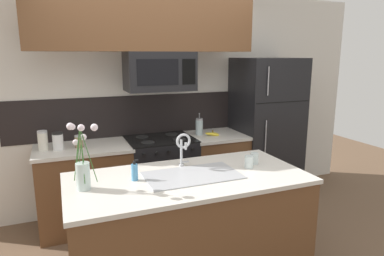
# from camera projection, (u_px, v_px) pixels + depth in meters

# --- Properties ---
(ground_plane) EXTENTS (10.00, 10.00, 0.00)m
(ground_plane) POSITION_uv_depth(u_px,v_px,m) (189.00, 252.00, 3.31)
(ground_plane) COLOR brown
(rear_partition) EXTENTS (5.20, 0.10, 2.60)m
(rear_partition) POSITION_uv_depth(u_px,v_px,m) (174.00, 100.00, 4.30)
(rear_partition) COLOR silver
(rear_partition) RESTS_ON ground
(splash_band) EXTENTS (3.33, 0.01, 0.48)m
(splash_band) POSITION_uv_depth(u_px,v_px,m) (152.00, 114.00, 4.18)
(splash_band) COLOR black
(splash_band) RESTS_ON rear_partition
(back_counter_left) EXTENTS (0.99, 0.65, 0.91)m
(back_counter_left) POSITION_uv_depth(u_px,v_px,m) (85.00, 187.00, 3.72)
(back_counter_left) COLOR brown
(back_counter_left) RESTS_ON ground
(back_counter_right) EXTENTS (0.68, 0.65, 0.91)m
(back_counter_right) POSITION_uv_depth(u_px,v_px,m) (215.00, 169.00, 4.28)
(back_counter_right) COLOR brown
(back_counter_right) RESTS_ON ground
(stove_range) EXTENTS (0.76, 0.64, 0.93)m
(stove_range) POSITION_uv_depth(u_px,v_px,m) (161.00, 176.00, 4.03)
(stove_range) COLOR black
(stove_range) RESTS_ON ground
(microwave) EXTENTS (0.74, 0.40, 0.42)m
(microwave) POSITION_uv_depth(u_px,v_px,m) (160.00, 71.00, 3.75)
(microwave) COLOR black
(upper_cabinet_band) EXTENTS (2.37, 0.34, 0.60)m
(upper_cabinet_band) POSITION_uv_depth(u_px,v_px,m) (145.00, 22.00, 3.56)
(upper_cabinet_band) COLOR brown
(refrigerator) EXTENTS (0.78, 0.74, 1.83)m
(refrigerator) POSITION_uv_depth(u_px,v_px,m) (265.00, 129.00, 4.46)
(refrigerator) COLOR black
(refrigerator) RESTS_ON ground
(storage_jar_tall) EXTENTS (0.10, 0.10, 0.21)m
(storage_jar_tall) POSITION_uv_depth(u_px,v_px,m) (43.00, 141.00, 3.46)
(storage_jar_tall) COLOR silver
(storage_jar_tall) RESTS_ON back_counter_left
(storage_jar_medium) EXTENTS (0.11, 0.11, 0.18)m
(storage_jar_medium) POSITION_uv_depth(u_px,v_px,m) (58.00, 141.00, 3.49)
(storage_jar_medium) COLOR silver
(storage_jar_medium) RESTS_ON back_counter_left
(storage_jar_short) EXTENTS (0.09, 0.09, 0.13)m
(storage_jar_short) POSITION_uv_depth(u_px,v_px,m) (79.00, 141.00, 3.58)
(storage_jar_short) COLOR #997F5B
(storage_jar_short) RESTS_ON back_counter_left
(banana_bunch) EXTENTS (0.19, 0.12, 0.08)m
(banana_bunch) POSITION_uv_depth(u_px,v_px,m) (213.00, 134.00, 4.10)
(banana_bunch) COLOR yellow
(banana_bunch) RESTS_ON back_counter_right
(french_press) EXTENTS (0.09, 0.09, 0.27)m
(french_press) POSITION_uv_depth(u_px,v_px,m) (199.00, 127.00, 4.15)
(french_press) COLOR silver
(french_press) RESTS_ON back_counter_right
(island_counter) EXTENTS (1.91, 0.93, 0.91)m
(island_counter) POSITION_uv_depth(u_px,v_px,m) (188.00, 228.00, 2.84)
(island_counter) COLOR brown
(island_counter) RESTS_ON ground
(kitchen_sink) EXTENTS (0.76, 0.44, 0.16)m
(kitchen_sink) POSITION_uv_depth(u_px,v_px,m) (192.00, 184.00, 2.77)
(kitchen_sink) COLOR #ADAFB5
(kitchen_sink) RESTS_ON island_counter
(sink_faucet) EXTENTS (0.14, 0.14, 0.31)m
(sink_faucet) POSITION_uv_depth(u_px,v_px,m) (183.00, 145.00, 2.92)
(sink_faucet) COLOR #B7BABF
(sink_faucet) RESTS_ON island_counter
(dish_soap_bottle) EXTENTS (0.06, 0.05, 0.16)m
(dish_soap_bottle) POSITION_uv_depth(u_px,v_px,m) (135.00, 172.00, 2.65)
(dish_soap_bottle) COLOR #4C93C6
(dish_soap_bottle) RESTS_ON island_counter
(drinking_glass) EXTENTS (0.08, 0.08, 0.11)m
(drinking_glass) POSITION_uv_depth(u_px,v_px,m) (249.00, 162.00, 2.94)
(drinking_glass) COLOR silver
(drinking_glass) RESTS_ON island_counter
(spare_glass) EXTENTS (0.07, 0.07, 0.10)m
(spare_glass) POSITION_uv_depth(u_px,v_px,m) (254.00, 158.00, 3.04)
(spare_glass) COLOR silver
(spare_glass) RESTS_ON island_counter
(flower_vase) EXTENTS (0.20, 0.20, 0.49)m
(flower_vase) POSITION_uv_depth(u_px,v_px,m) (83.00, 168.00, 2.45)
(flower_vase) COLOR silver
(flower_vase) RESTS_ON island_counter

